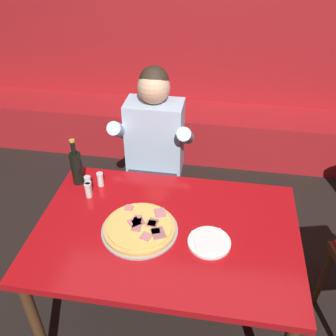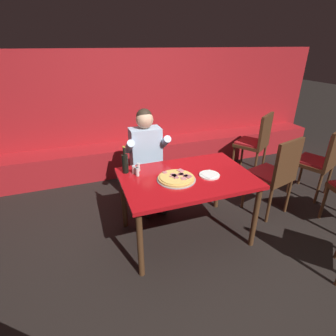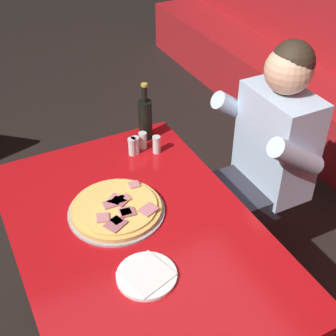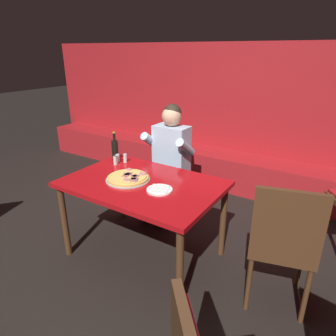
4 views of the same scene
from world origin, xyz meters
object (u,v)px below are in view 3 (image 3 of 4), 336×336
shaker_red_pepper_flakes (143,141)px  shaker_black_pepper (135,146)px  beer_bottle (145,118)px  shaker_oregano (132,147)px  plate_white_paper (147,275)px  shaker_parmesan (157,145)px  diner_seated_blue_shirt (260,159)px  pizza (117,209)px  main_dining_table (138,245)px

shaker_red_pepper_flakes → shaker_black_pepper: 0.05m
beer_bottle → shaker_oregano: (0.10, -0.11, -0.07)m
plate_white_paper → shaker_parmesan: shaker_parmesan is taller
plate_white_paper → shaker_oregano: (-0.69, 0.25, 0.03)m
shaker_black_pepper → diner_seated_blue_shirt: diner_seated_blue_shirt is taller
pizza → shaker_oregano: bearing=147.7°
main_dining_table → plate_white_paper: size_ratio=6.34×
shaker_parmesan → pizza: bearing=-46.6°
shaker_red_pepper_flakes → diner_seated_blue_shirt: size_ratio=0.07×
beer_bottle → shaker_oregano: bearing=-48.8°
shaker_red_pepper_flakes → plate_white_paper: bearing=-23.5°
beer_bottle → shaker_oregano: 0.17m
main_dining_table → shaker_oregano: size_ratio=15.47×
pizza → plate_white_paper: (0.35, -0.03, -0.01)m
pizza → plate_white_paper: size_ratio=1.84×
main_dining_table → shaker_black_pepper: shaker_black_pepper is taller
pizza → shaker_red_pepper_flakes: shaker_red_pepper_flakes is taller
main_dining_table → beer_bottle: (-0.57, 0.30, 0.19)m
beer_bottle → diner_seated_blue_shirt: 0.58m
main_dining_table → shaker_black_pepper: bearing=156.9°
shaker_red_pepper_flakes → shaker_oregano: size_ratio=1.00×
shaker_red_pepper_flakes → shaker_oregano: (0.02, -0.06, 0.00)m
pizza → shaker_black_pepper: (-0.34, 0.23, 0.02)m
shaker_red_pepper_flakes → shaker_oregano: same height
shaker_parmesan → shaker_black_pepper: size_ratio=1.00×
main_dining_table → diner_seated_blue_shirt: bearing=106.3°
shaker_black_pepper → shaker_red_pepper_flakes: bearing=113.4°
main_dining_table → shaker_black_pepper: (-0.47, 0.20, 0.12)m
shaker_parmesan → shaker_oregano: 0.11m
main_dining_table → beer_bottle: bearing=152.4°
plate_white_paper → pizza: bearing=175.0°
pizza → diner_seated_blue_shirt: (-0.08, 0.76, -0.06)m
shaker_parmesan → main_dining_table: bearing=-33.8°
shaker_black_pepper → shaker_oregano: 0.02m
plate_white_paper → shaker_red_pepper_flakes: 0.78m
shaker_black_pepper → diner_seated_blue_shirt: size_ratio=0.07×
pizza → shaker_oregano: shaker_oregano is taller
shaker_oregano → shaker_red_pepper_flakes: bearing=110.0°
beer_bottle → shaker_red_pepper_flakes: beer_bottle is taller
beer_bottle → shaker_black_pepper: beer_bottle is taller
pizza → diner_seated_blue_shirt: bearing=96.3°
main_dining_table → shaker_oregano: (-0.47, 0.18, 0.12)m
main_dining_table → shaker_parmesan: shaker_parmesan is taller
plate_white_paper → shaker_black_pepper: bearing=159.2°
beer_bottle → plate_white_paper: bearing=-24.5°
beer_bottle → shaker_red_pepper_flakes: bearing=-33.2°
plate_white_paper → diner_seated_blue_shirt: bearing=118.7°
shaker_red_pepper_flakes → shaker_oregano: bearing=-70.0°
shaker_parmesan → shaker_oregano: size_ratio=1.00×
shaker_black_pepper → beer_bottle: bearing=135.1°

